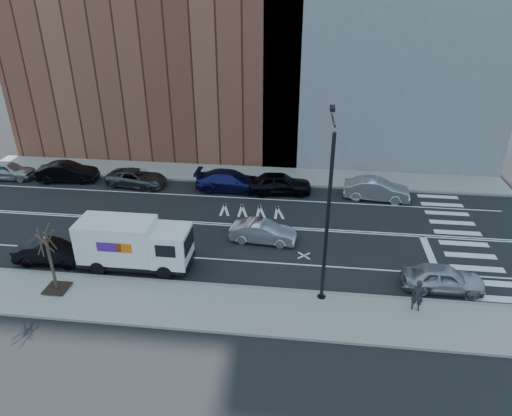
% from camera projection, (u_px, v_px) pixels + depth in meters
% --- Properties ---
extents(ground, '(120.00, 120.00, 0.00)m').
position_uv_depth(ground, '(217.00, 224.00, 31.10)').
color(ground, black).
rests_on(ground, ground).
extents(sidewalk_near, '(44.00, 3.60, 0.15)m').
position_uv_depth(sidewalk_near, '(183.00, 305.00, 23.26)').
color(sidewalk_near, gray).
rests_on(sidewalk_near, ground).
extents(sidewalk_far, '(44.00, 3.60, 0.15)m').
position_uv_depth(sidewalk_far, '(237.00, 174.00, 38.87)').
color(sidewalk_far, gray).
rests_on(sidewalk_far, ground).
extents(curb_near, '(44.00, 0.25, 0.17)m').
position_uv_depth(curb_near, '(192.00, 284.00, 24.85)').
color(curb_near, gray).
rests_on(curb_near, ground).
extents(curb_far, '(44.00, 0.25, 0.17)m').
position_uv_depth(curb_far, '(233.00, 182.00, 37.27)').
color(curb_far, gray).
rests_on(curb_far, ground).
extents(crosswalk, '(3.00, 14.00, 0.01)m').
position_uv_depth(crosswalk, '(461.00, 238.00, 29.41)').
color(crosswalk, white).
rests_on(crosswalk, ground).
extents(road_markings, '(40.00, 8.60, 0.01)m').
position_uv_depth(road_markings, '(217.00, 224.00, 31.10)').
color(road_markings, white).
rests_on(road_markings, ground).
extents(bldg_brick, '(26.00, 10.00, 22.00)m').
position_uv_depth(bldg_brick, '(158.00, 28.00, 40.84)').
color(bldg_brick, brown).
rests_on(bldg_brick, ground).
extents(bldg_concrete, '(20.00, 10.00, 26.00)m').
position_uv_depth(bldg_concrete, '(389.00, 5.00, 37.83)').
color(bldg_concrete, slate).
rests_on(bldg_concrete, ground).
extents(streetlight, '(0.44, 4.02, 9.34)m').
position_uv_depth(streetlight, '(328.00, 208.00, 21.95)').
color(streetlight, black).
rests_on(streetlight, ground).
extents(street_tree, '(1.20, 1.20, 3.75)m').
position_uv_depth(street_tree, '(52.00, 269.00, 23.74)').
color(street_tree, black).
rests_on(street_tree, ground).
extents(fedex_van, '(6.42, 2.31, 2.93)m').
position_uv_depth(fedex_van, '(134.00, 244.00, 25.83)').
color(fedex_van, black).
rests_on(fedex_van, ground).
extents(far_parked_a, '(4.48, 1.98, 1.50)m').
position_uv_depth(far_parked_a, '(8.00, 170.00, 37.84)').
color(far_parked_a, '#A3A4A8').
rests_on(far_parked_a, ground).
extents(far_parked_b, '(4.96, 2.22, 1.58)m').
position_uv_depth(far_parked_b, '(67.00, 172.00, 37.36)').
color(far_parked_b, black).
rests_on(far_parked_b, ground).
extents(far_parked_c, '(5.07, 2.82, 1.34)m').
position_uv_depth(far_parked_c, '(137.00, 178.00, 36.59)').
color(far_parked_c, '#46494D').
rests_on(far_parked_c, ground).
extents(far_parked_d, '(5.48, 2.23, 1.59)m').
position_uv_depth(far_parked_d, '(231.00, 181.00, 35.76)').
color(far_parked_d, '#181A54').
rests_on(far_parked_d, ground).
extents(far_parked_e, '(5.06, 2.43, 1.67)m').
position_uv_depth(far_parked_e, '(280.00, 183.00, 35.21)').
color(far_parked_e, black).
rests_on(far_parked_e, ground).
extents(far_parked_f, '(5.01, 2.18, 1.60)m').
position_uv_depth(far_parked_f, '(377.00, 189.00, 34.29)').
color(far_parked_f, '#BABABF').
rests_on(far_parked_f, ground).
extents(driving_sedan, '(4.24, 1.75, 1.36)m').
position_uv_depth(driving_sedan, '(263.00, 232.00, 28.76)').
color(driving_sedan, silver).
rests_on(driving_sedan, ground).
extents(near_parked_rear_a, '(4.26, 1.58, 1.39)m').
position_uv_depth(near_parked_rear_a, '(52.00, 253.00, 26.56)').
color(near_parked_rear_a, black).
rests_on(near_parked_rear_a, ground).
extents(near_parked_front, '(4.27, 1.75, 1.45)m').
position_uv_depth(near_parked_front, '(443.00, 278.00, 24.24)').
color(near_parked_front, '#B0B0B5').
rests_on(near_parked_front, ground).
extents(pedestrian, '(0.66, 0.49, 1.66)m').
position_uv_depth(pedestrian, '(418.00, 296.00, 22.48)').
color(pedestrian, '#222228').
rests_on(pedestrian, sidewalk_near).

